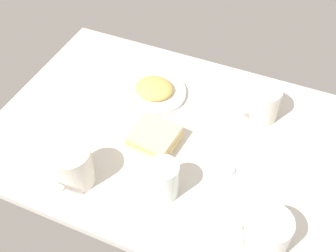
{
  "coord_description": "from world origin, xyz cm",
  "views": [
    {
      "loc": [
        -27.97,
        64.43,
        81.77
      ],
      "look_at": [
        0.0,
        0.0,
        5.0
      ],
      "focal_mm": 44.32,
      "sensor_mm": 36.0,
      "label": 1
    }
  ],
  "objects_px": {
    "plate_of_food": "(154,90)",
    "coffee_mug_milky": "(261,102)",
    "coffee_mug_spare": "(73,166)",
    "spoon": "(221,165)",
    "coffee_mug_black": "(267,233)",
    "glass_of_milk": "(163,181)",
    "sandwich_main": "(154,137)"
  },
  "relations": [
    {
      "from": "glass_of_milk",
      "to": "coffee_mug_black",
      "type": "bearing_deg",
      "value": 171.76
    },
    {
      "from": "coffee_mug_black",
      "to": "coffee_mug_milky",
      "type": "xyz_separation_m",
      "value": [
        0.11,
        -0.36,
        0.0
      ]
    },
    {
      "from": "coffee_mug_black",
      "to": "coffee_mug_milky",
      "type": "relative_size",
      "value": 0.99
    },
    {
      "from": "coffee_mug_spare",
      "to": "sandwich_main",
      "type": "bearing_deg",
      "value": -124.75
    },
    {
      "from": "coffee_mug_black",
      "to": "sandwich_main",
      "type": "bearing_deg",
      "value": -26.33
    },
    {
      "from": "coffee_mug_black",
      "to": "coffee_mug_spare",
      "type": "height_order",
      "value": "coffee_mug_spare"
    },
    {
      "from": "plate_of_food",
      "to": "sandwich_main",
      "type": "height_order",
      "value": "sandwich_main"
    },
    {
      "from": "coffee_mug_black",
      "to": "plate_of_food",
      "type": "bearing_deg",
      "value": -39.07
    },
    {
      "from": "coffee_mug_spare",
      "to": "glass_of_milk",
      "type": "distance_m",
      "value": 0.21
    },
    {
      "from": "sandwich_main",
      "to": "coffee_mug_spare",
      "type": "bearing_deg",
      "value": 55.25
    },
    {
      "from": "plate_of_food",
      "to": "coffee_mug_black",
      "type": "bearing_deg",
      "value": 140.93
    },
    {
      "from": "coffee_mug_spare",
      "to": "spoon",
      "type": "height_order",
      "value": "coffee_mug_spare"
    },
    {
      "from": "coffee_mug_milky",
      "to": "coffee_mug_spare",
      "type": "xyz_separation_m",
      "value": [
        0.33,
        0.37,
        0.0
      ]
    },
    {
      "from": "coffee_mug_milky",
      "to": "plate_of_food",
      "type": "bearing_deg",
      "value": 7.16
    },
    {
      "from": "plate_of_food",
      "to": "coffee_mug_black",
      "type": "xyz_separation_m",
      "value": [
        -0.4,
        0.32,
        0.03
      ]
    },
    {
      "from": "plate_of_food",
      "to": "spoon",
      "type": "height_order",
      "value": "plate_of_food"
    },
    {
      "from": "coffee_mug_milky",
      "to": "glass_of_milk",
      "type": "height_order",
      "value": "same"
    },
    {
      "from": "sandwich_main",
      "to": "spoon",
      "type": "xyz_separation_m",
      "value": [
        -0.18,
        0.0,
        -0.02
      ]
    },
    {
      "from": "coffee_mug_black",
      "to": "coffee_mug_milky",
      "type": "bearing_deg",
      "value": -73.31
    },
    {
      "from": "coffee_mug_milky",
      "to": "spoon",
      "type": "height_order",
      "value": "coffee_mug_milky"
    },
    {
      "from": "glass_of_milk",
      "to": "coffee_mug_milky",
      "type": "bearing_deg",
      "value": -112.62
    },
    {
      "from": "coffee_mug_milky",
      "to": "spoon",
      "type": "relative_size",
      "value": 1.02
    },
    {
      "from": "sandwich_main",
      "to": "spoon",
      "type": "distance_m",
      "value": 0.18
    },
    {
      "from": "plate_of_food",
      "to": "coffee_mug_milky",
      "type": "relative_size",
      "value": 1.53
    },
    {
      "from": "sandwich_main",
      "to": "glass_of_milk",
      "type": "xyz_separation_m",
      "value": [
        -0.08,
        0.12,
        0.02
      ]
    },
    {
      "from": "plate_of_food",
      "to": "coffee_mug_spare",
      "type": "bearing_deg",
      "value": 82.34
    },
    {
      "from": "coffee_mug_spare",
      "to": "spoon",
      "type": "bearing_deg",
      "value": -149.92
    },
    {
      "from": "glass_of_milk",
      "to": "spoon",
      "type": "bearing_deg",
      "value": -128.74
    },
    {
      "from": "glass_of_milk",
      "to": "sandwich_main",
      "type": "bearing_deg",
      "value": -57.47
    },
    {
      "from": "plate_of_food",
      "to": "spoon",
      "type": "distance_m",
      "value": 0.3
    },
    {
      "from": "coffee_mug_black",
      "to": "glass_of_milk",
      "type": "height_order",
      "value": "glass_of_milk"
    },
    {
      "from": "coffee_mug_milky",
      "to": "sandwich_main",
      "type": "distance_m",
      "value": 0.29
    }
  ]
}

